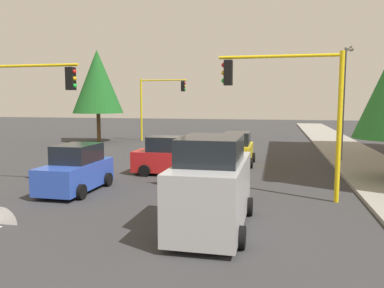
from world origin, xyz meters
TOP-DOWN VIEW (x-y plane):
  - ground_plane at (0.00, 0.00)m, footprint 120.00×120.00m
  - sidewalk_kerb at (-5.00, 10.50)m, footprint 80.00×4.00m
  - traffic_signal_near_right at (6.00, -5.66)m, footprint 0.36×4.59m
  - traffic_signal_far_right at (-14.00, -5.73)m, footprint 0.36×4.59m
  - traffic_signal_near_left at (6.00, 5.69)m, footprint 0.36×4.59m
  - street_lamp_curbside at (-3.61, 9.20)m, footprint 2.15×0.28m
  - tree_opposite_side at (-12.00, -11.00)m, footprint 4.64×4.64m
  - delivery_van_silver at (9.93, 3.41)m, footprint 4.80×2.22m
  - car_yellow at (-1.78, 2.99)m, footprint 3.60×1.97m
  - car_blue at (6.48, -2.98)m, footprint 3.89×2.00m
  - car_red at (2.00, -0.01)m, footprint 2.01×4.09m

SIDE VIEW (x-z plane):
  - ground_plane at x=0.00m, z-range 0.00..0.00m
  - sidewalk_kerb at x=-5.00m, z-range 0.00..0.15m
  - car_yellow at x=-1.78m, z-range -0.09..1.88m
  - car_blue at x=6.48m, z-range -0.09..1.88m
  - car_red at x=2.00m, z-range -0.09..1.88m
  - delivery_van_silver at x=9.93m, z-range -0.11..2.67m
  - traffic_signal_near_right at x=6.00m, z-range 1.15..6.61m
  - traffic_signal_near_left at x=6.00m, z-range 1.17..6.78m
  - traffic_signal_far_right at x=-14.00m, z-range 1.21..7.12m
  - street_lamp_curbside at x=-3.61m, z-range 0.85..7.85m
  - tree_opposite_side at x=-12.00m, z-range 1.34..9.84m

